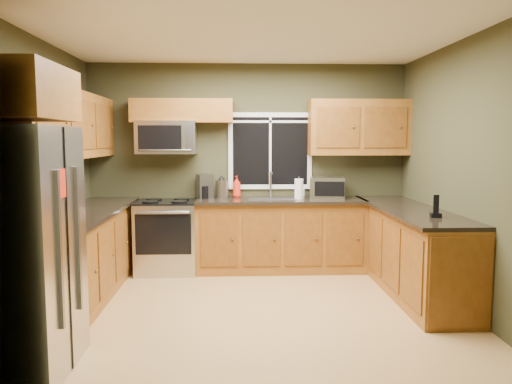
{
  "coord_description": "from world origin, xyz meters",
  "views": [
    {
      "loc": [
        -0.17,
        -4.89,
        1.7
      ],
      "look_at": [
        0.05,
        0.35,
        1.15
      ],
      "focal_mm": 35.0,
      "sensor_mm": 36.0,
      "label": 1
    }
  ],
  "objects": [
    {
      "name": "floor",
      "position": [
        0.0,
        0.0,
        0.0
      ],
      "size": [
        4.2,
        4.2,
        0.0
      ],
      "primitive_type": "plane",
      "color": "tan",
      "rests_on": "ground"
    },
    {
      "name": "ceiling",
      "position": [
        0.0,
        0.0,
        2.7
      ],
      "size": [
        4.2,
        4.2,
        0.0
      ],
      "primitive_type": "plane",
      "rotation": [
        3.14,
        0.0,
        0.0
      ],
      "color": "white",
      "rests_on": "back_wall"
    },
    {
      "name": "back_wall",
      "position": [
        0.0,
        1.8,
        1.35
      ],
      "size": [
        4.2,
        0.0,
        4.2
      ],
      "primitive_type": "plane",
      "rotation": [
        1.57,
        0.0,
        0.0
      ],
      "color": "#36351F",
      "rests_on": "ground"
    },
    {
      "name": "front_wall",
      "position": [
        0.0,
        -1.8,
        1.35
      ],
      "size": [
        4.2,
        0.0,
        4.2
      ],
      "primitive_type": "plane",
      "rotation": [
        -1.57,
        0.0,
        0.0
      ],
      "color": "#36351F",
      "rests_on": "ground"
    },
    {
      "name": "left_wall",
      "position": [
        -2.1,
        0.0,
        1.35
      ],
      "size": [
        0.0,
        3.6,
        3.6
      ],
      "primitive_type": "plane",
      "rotation": [
        1.57,
        0.0,
        1.57
      ],
      "color": "#36351F",
      "rests_on": "ground"
    },
    {
      "name": "right_wall",
      "position": [
        2.1,
        0.0,
        1.35
      ],
      "size": [
        0.0,
        3.6,
        3.6
      ],
      "primitive_type": "plane",
      "rotation": [
        1.57,
        0.0,
        -1.57
      ],
      "color": "#36351F",
      "rests_on": "ground"
    },
    {
      "name": "window",
      "position": [
        0.3,
        1.78,
        1.55
      ],
      "size": [
        1.12,
        0.03,
        1.02
      ],
      "color": "white",
      "rests_on": "back_wall"
    },
    {
      "name": "base_cabinets_left",
      "position": [
        -1.8,
        0.48,
        0.45
      ],
      "size": [
        0.6,
        2.65,
        0.9
      ],
      "primitive_type": "cube",
      "color": "brown",
      "rests_on": "ground"
    },
    {
      "name": "countertop_left",
      "position": [
        -1.78,
        0.48,
        0.92
      ],
      "size": [
        0.65,
        2.65,
        0.04
      ],
      "primitive_type": "cube",
      "color": "black",
      "rests_on": "base_cabinets_left"
    },
    {
      "name": "base_cabinets_back",
      "position": [
        0.42,
        1.5,
        0.45
      ],
      "size": [
        2.17,
        0.6,
        0.9
      ],
      "primitive_type": "cube",
      "color": "brown",
      "rests_on": "ground"
    },
    {
      "name": "countertop_back",
      "position": [
        0.42,
        1.48,
        0.92
      ],
      "size": [
        2.17,
        0.65,
        0.04
      ],
      "primitive_type": "cube",
      "color": "black",
      "rests_on": "base_cabinets_back"
    },
    {
      "name": "base_cabinets_peninsula",
      "position": [
        1.8,
        0.54,
        0.45
      ],
      "size": [
        0.6,
        2.52,
        0.9
      ],
      "color": "brown",
      "rests_on": "ground"
    },
    {
      "name": "countertop_peninsula",
      "position": [
        1.78,
        0.55,
        0.92
      ],
      "size": [
        0.65,
        2.5,
        0.04
      ],
      "primitive_type": "cube",
      "color": "black",
      "rests_on": "base_cabinets_peninsula"
    },
    {
      "name": "upper_cabinets_left",
      "position": [
        -1.94,
        0.48,
        1.86
      ],
      "size": [
        0.33,
        2.65,
        0.72
      ],
      "primitive_type": "cube",
      "color": "brown",
      "rests_on": "left_wall"
    },
    {
      "name": "upper_cabinets_back_left",
      "position": [
        -0.85,
        1.64,
        2.07
      ],
      "size": [
        1.3,
        0.33,
        0.3
      ],
      "primitive_type": "cube",
      "color": "brown",
      "rests_on": "back_wall"
    },
    {
      "name": "upper_cabinets_back_right",
      "position": [
        1.45,
        1.64,
        1.86
      ],
      "size": [
        1.3,
        0.33,
        0.72
      ],
      "primitive_type": "cube",
      "color": "brown",
      "rests_on": "back_wall"
    },
    {
      "name": "upper_cabinet_over_fridge",
      "position": [
        -1.74,
        -1.3,
        2.03
      ],
      "size": [
        0.72,
        0.9,
        0.38
      ],
      "primitive_type": "cube",
      "color": "brown",
      "rests_on": "left_wall"
    },
    {
      "name": "refrigerator",
      "position": [
        -1.74,
        -1.3,
        0.9
      ],
      "size": [
        0.74,
        0.9,
        1.8
      ],
      "color": "#B7B7BC",
      "rests_on": "ground"
    },
    {
      "name": "range",
      "position": [
        -1.05,
        1.47,
        0.47
      ],
      "size": [
        0.76,
        0.69,
        0.94
      ],
      "color": "#B7B7BC",
      "rests_on": "ground"
    },
    {
      "name": "microwave",
      "position": [
        -1.05,
        1.61,
        1.73
      ],
      "size": [
        0.76,
        0.41,
        0.42
      ],
      "color": "#B7B7BC",
      "rests_on": "back_wall"
    },
    {
      "name": "sink",
      "position": [
        0.3,
        1.49,
        0.95
      ],
      "size": [
        0.6,
        0.42,
        0.36
      ],
      "color": "slate",
      "rests_on": "countertop_back"
    },
    {
      "name": "toaster_oven",
      "position": [
        1.03,
        1.53,
        1.08
      ],
      "size": [
        0.49,
        0.41,
        0.28
      ],
      "color": "#B7B7BC",
      "rests_on": "countertop_back"
    },
    {
      "name": "coffee_maker",
      "position": [
        -0.57,
        1.64,
        1.08
      ],
      "size": [
        0.25,
        0.29,
        0.31
      ],
      "color": "slate",
      "rests_on": "countertop_back"
    },
    {
      "name": "kettle",
      "position": [
        -0.35,
        1.59,
        1.08
      ],
      "size": [
        0.19,
        0.19,
        0.3
      ],
      "color": "#B7B7BC",
      "rests_on": "countertop_back"
    },
    {
      "name": "paper_towel_roll",
      "position": [
        0.65,
        1.47,
        1.07
      ],
      "size": [
        0.12,
        0.12,
        0.29
      ],
      "color": "white",
      "rests_on": "countertop_back"
    },
    {
      "name": "soap_bottle_a",
      "position": [
        -0.15,
        1.7,
        1.08
      ],
      "size": [
        0.14,
        0.14,
        0.28
      ],
      "primitive_type": "imported",
      "rotation": [
        0.0,
        0.0,
        -0.37
      ],
      "color": "red",
      "rests_on": "countertop_back"
    },
    {
      "name": "soap_bottle_b",
      "position": [
        0.7,
        1.7,
        1.03
      ],
      "size": [
        0.11,
        0.11,
        0.18
      ],
      "primitive_type": "imported",
      "rotation": [
        0.0,
        0.0,
        0.37
      ],
      "color": "white",
      "rests_on": "countertop_back"
    },
    {
      "name": "cordless_phone",
      "position": [
        1.8,
        -0.11,
        1.01
      ],
      "size": [
        0.12,
        0.12,
        0.22
      ],
      "color": "black",
      "rests_on": "countertop_peninsula"
    }
  ]
}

